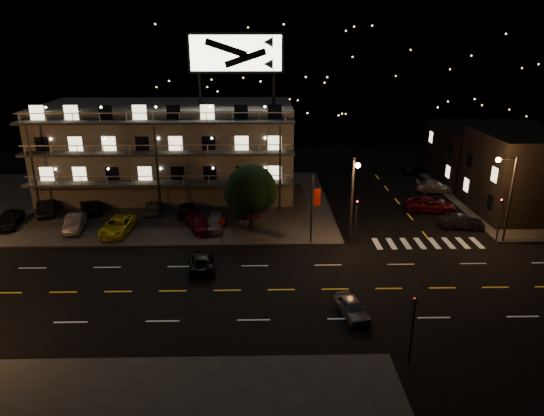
{
  "coord_description": "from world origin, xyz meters",
  "views": [
    {
      "loc": [
        0.58,
        -31.67,
        17.71
      ],
      "look_at": [
        1.49,
        8.0,
        3.58
      ],
      "focal_mm": 32.0,
      "sensor_mm": 36.0,
      "label": 1
    }
  ],
  "objects_px": {
    "side_car_0": "(462,222)",
    "road_car_west": "(202,261)",
    "lot_car_4": "(216,222)",
    "tree": "(251,191)",
    "lot_car_7": "(153,207)",
    "road_car_east": "(352,308)",
    "lot_car_2": "(118,226)"
  },
  "relations": [
    {
      "from": "lot_car_2",
      "to": "road_car_west",
      "type": "distance_m",
      "value": 11.27
    },
    {
      "from": "lot_car_2",
      "to": "lot_car_4",
      "type": "height_order",
      "value": "lot_car_4"
    },
    {
      "from": "tree",
      "to": "lot_car_4",
      "type": "bearing_deg",
      "value": -175.55
    },
    {
      "from": "lot_car_4",
      "to": "road_car_east",
      "type": "relative_size",
      "value": 1.19
    },
    {
      "from": "lot_car_2",
      "to": "side_car_0",
      "type": "xyz_separation_m",
      "value": [
        33.01,
        0.73,
        -0.19
      ]
    },
    {
      "from": "tree",
      "to": "lot_car_4",
      "type": "relative_size",
      "value": 1.46
    },
    {
      "from": "lot_car_2",
      "to": "road_car_east",
      "type": "xyz_separation_m",
      "value": [
        19.54,
        -14.57,
        -0.24
      ]
    },
    {
      "from": "road_car_east",
      "to": "lot_car_7",
      "type": "bearing_deg",
      "value": 118.17
    },
    {
      "from": "lot_car_4",
      "to": "lot_car_7",
      "type": "bearing_deg",
      "value": 149.52
    },
    {
      "from": "lot_car_4",
      "to": "road_car_west",
      "type": "bearing_deg",
      "value": -88.65
    },
    {
      "from": "lot_car_7",
      "to": "lot_car_4",
      "type": "bearing_deg",
      "value": 137.24
    },
    {
      "from": "road_car_west",
      "to": "road_car_east",
      "type": "bearing_deg",
      "value": 138.56
    },
    {
      "from": "lot_car_2",
      "to": "road_car_west",
      "type": "xyz_separation_m",
      "value": [
        8.68,
        -7.18,
        -0.24
      ]
    },
    {
      "from": "tree",
      "to": "side_car_0",
      "type": "bearing_deg",
      "value": -0.71
    },
    {
      "from": "side_car_0",
      "to": "road_car_west",
      "type": "bearing_deg",
      "value": 115.87
    },
    {
      "from": "road_car_west",
      "to": "lot_car_4",
      "type": "bearing_deg",
      "value": -100.5
    },
    {
      "from": "lot_car_7",
      "to": "side_car_0",
      "type": "distance_m",
      "value": 31.21
    },
    {
      "from": "lot_car_7",
      "to": "road_car_east",
      "type": "distance_m",
      "value": 26.61
    },
    {
      "from": "lot_car_4",
      "to": "tree",
      "type": "bearing_deg",
      "value": 9.07
    },
    {
      "from": "lot_car_4",
      "to": "lot_car_7",
      "type": "xyz_separation_m",
      "value": [
        -6.95,
        4.89,
        -0.12
      ]
    },
    {
      "from": "lot_car_2",
      "to": "road_car_west",
      "type": "height_order",
      "value": "lot_car_2"
    },
    {
      "from": "lot_car_2",
      "to": "lot_car_4",
      "type": "distance_m",
      "value": 9.16
    },
    {
      "from": "lot_car_4",
      "to": "side_car_0",
      "type": "relative_size",
      "value": 1.06
    },
    {
      "from": "lot_car_4",
      "to": "side_car_0",
      "type": "bearing_deg",
      "value": 4.65
    },
    {
      "from": "tree",
      "to": "road_car_east",
      "type": "bearing_deg",
      "value": -65.72
    },
    {
      "from": "lot_car_7",
      "to": "side_car_0",
      "type": "relative_size",
      "value": 1.04
    },
    {
      "from": "side_car_0",
      "to": "road_car_west",
      "type": "height_order",
      "value": "side_car_0"
    },
    {
      "from": "tree",
      "to": "road_car_west",
      "type": "height_order",
      "value": "tree"
    },
    {
      "from": "lot_car_7",
      "to": "side_car_0",
      "type": "xyz_separation_m",
      "value": [
        30.83,
        -4.87,
        -0.09
      ]
    },
    {
      "from": "lot_car_2",
      "to": "lot_car_4",
      "type": "bearing_deg",
      "value": 9.88
    },
    {
      "from": "tree",
      "to": "side_car_0",
      "type": "xyz_separation_m",
      "value": [
        20.48,
        -0.25,
        -3.23
      ]
    },
    {
      "from": "lot_car_2",
      "to": "lot_car_7",
      "type": "bearing_deg",
      "value": 74.11
    }
  ]
}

